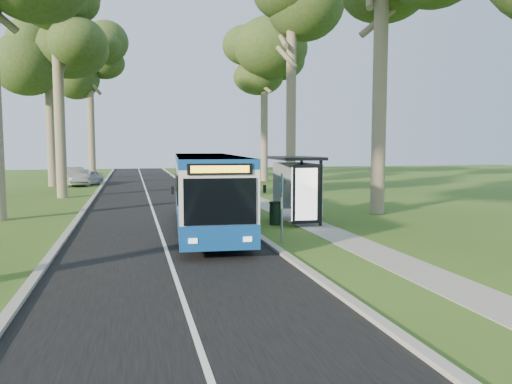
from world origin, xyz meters
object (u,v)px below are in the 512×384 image
car_white (87,178)px  bus_stop_sign (282,200)px  bus_shelter (302,176)px  litter_bin (276,213)px  car_silver (73,176)px  bus (207,192)px

car_white → bus_stop_sign: bearing=-51.4°
bus_stop_sign → bus_shelter: bearing=84.2°
litter_bin → car_white: car_white is taller
car_white → car_silver: (-1.09, -0.05, 0.12)m
bus_stop_sign → car_silver: bearing=131.3°
bus_stop_sign → litter_bin: 4.27m
bus_stop_sign → car_silver: size_ratio=0.51×
car_silver → bus: bearing=-91.5°
litter_bin → car_silver: 26.91m
bus → car_white: size_ratio=2.94×
litter_bin → car_silver: car_silver is taller
bus_shelter → litter_bin: bus_shelter is taller
bus → bus_shelter: bus is taller
bus → car_silver: 26.47m
bus_stop_sign → car_white: (-8.82, 28.71, -0.87)m
bus_stop_sign → car_white: 30.04m
bus → bus_stop_sign: (2.13, -3.37, -0.03)m
litter_bin → car_white: 26.54m
bus_shelter → litter_bin: size_ratio=3.50×
bus_shelter → litter_bin: (-1.26, -0.15, -1.57)m
bus → bus_shelter: 4.46m
bus → car_silver: bearing=111.6°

